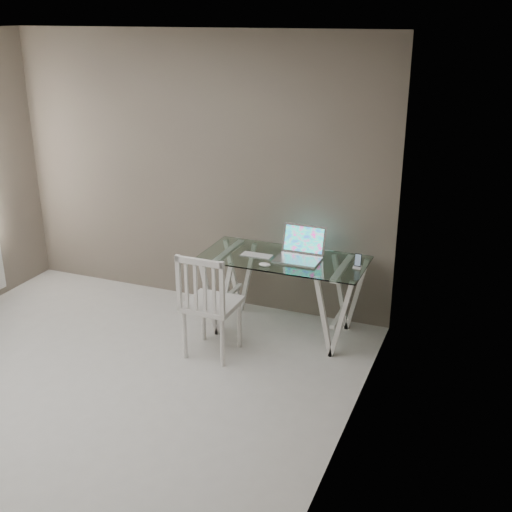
{
  "coord_description": "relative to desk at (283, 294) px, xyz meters",
  "views": [
    {
      "loc": [
        2.86,
        -3.32,
        2.84
      ],
      "look_at": [
        0.92,
        1.51,
        0.85
      ],
      "focal_mm": 45.0,
      "sensor_mm": 36.0,
      "label": 1
    }
  ],
  "objects": [
    {
      "name": "phone_dock",
      "position": [
        0.68,
        0.01,
        0.4
      ],
      "size": [
        0.07,
        0.07,
        0.13
      ],
      "color": "white",
      "rests_on": "desk"
    },
    {
      "name": "desk",
      "position": [
        0.0,
        0.0,
        0.0
      ],
      "size": [
        1.5,
        0.7,
        0.75
      ],
      "color": "silver",
      "rests_on": "ground"
    },
    {
      "name": "room",
      "position": [
        -1.14,
        -1.79,
        1.33
      ],
      "size": [
        4.5,
        4.52,
        2.71
      ],
      "color": "beige",
      "rests_on": "ground"
    },
    {
      "name": "keyboard",
      "position": [
        -0.25,
        -0.04,
        0.37
      ],
      "size": [
        0.3,
        0.13,
        0.01
      ],
      "primitive_type": "cube",
      "color": "silver",
      "rests_on": "desk"
    },
    {
      "name": "mouse",
      "position": [
        -0.09,
        -0.26,
        0.38
      ],
      "size": [
        0.11,
        0.06,
        0.03
      ],
      "primitive_type": "ellipsoid",
      "color": "white",
      "rests_on": "desk"
    },
    {
      "name": "laptop",
      "position": [
        0.14,
        0.06,
        0.43
      ],
      "size": [
        0.4,
        0.36,
        0.28
      ],
      "color": "#B5B5BA",
      "rests_on": "desk"
    },
    {
      "name": "chair",
      "position": [
        -0.44,
        -0.69,
        0.15
      ],
      "size": [
        0.45,
        0.45,
        0.97
      ],
      "rotation": [
        0.0,
        0.0,
        -0.01
      ],
      "color": "silver",
      "rests_on": "ground"
    }
  ]
}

